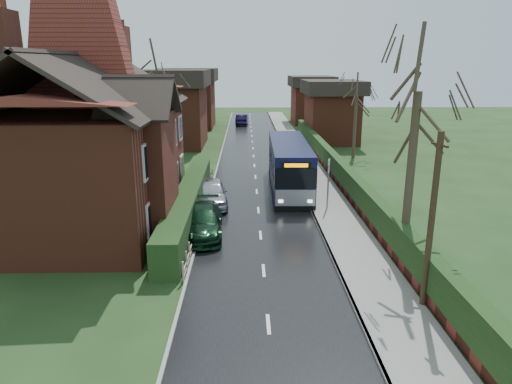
{
  "coord_description": "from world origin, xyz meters",
  "views": [
    {
      "loc": [
        -0.69,
        -19.13,
        8.23
      ],
      "look_at": [
        -0.19,
        3.58,
        1.8
      ],
      "focal_mm": 32.0,
      "sensor_mm": 36.0,
      "label": 1
    }
  ],
  "objects_px": {
    "car_green": "(202,221)",
    "car_silver": "(211,192)",
    "brick_house": "(93,140)",
    "bus_stop_sign": "(328,176)",
    "telegraph_pole": "(431,223)",
    "bus": "(289,166)"
  },
  "relations": [
    {
      "from": "bus",
      "to": "car_green",
      "type": "height_order",
      "value": "bus"
    },
    {
      "from": "car_silver",
      "to": "bus_stop_sign",
      "type": "xyz_separation_m",
      "value": [
        6.8,
        -1.18,
        1.24
      ]
    },
    {
      "from": "brick_house",
      "to": "bus_stop_sign",
      "type": "height_order",
      "value": "brick_house"
    },
    {
      "from": "car_green",
      "to": "bus_stop_sign",
      "type": "bearing_deg",
      "value": 25.73
    },
    {
      "from": "car_green",
      "to": "brick_house",
      "type": "bearing_deg",
      "value": 153.06
    },
    {
      "from": "car_green",
      "to": "bus_stop_sign",
      "type": "distance_m",
      "value": 7.98
    },
    {
      "from": "bus",
      "to": "bus_stop_sign",
      "type": "height_order",
      "value": "bus"
    },
    {
      "from": "car_silver",
      "to": "car_green",
      "type": "distance_m",
      "value": 4.98
    },
    {
      "from": "car_green",
      "to": "car_silver",
      "type": "bearing_deg",
      "value": 85.73
    },
    {
      "from": "car_silver",
      "to": "telegraph_pole",
      "type": "xyz_separation_m",
      "value": [
        8.24,
        -12.18,
        2.36
      ]
    },
    {
      "from": "telegraph_pole",
      "to": "brick_house",
      "type": "bearing_deg",
      "value": 130.96
    },
    {
      "from": "car_green",
      "to": "bus_stop_sign",
      "type": "xyz_separation_m",
      "value": [
        6.9,
        3.8,
        1.3
      ]
    },
    {
      "from": "brick_house",
      "to": "car_silver",
      "type": "bearing_deg",
      "value": 22.05
    },
    {
      "from": "bus_stop_sign",
      "to": "telegraph_pole",
      "type": "height_order",
      "value": "telegraph_pole"
    },
    {
      "from": "brick_house",
      "to": "car_green",
      "type": "bearing_deg",
      "value": -23.82
    },
    {
      "from": "brick_house",
      "to": "telegraph_pole",
      "type": "distance_m",
      "value": 17.27
    },
    {
      "from": "bus_stop_sign",
      "to": "car_silver",
      "type": "bearing_deg",
      "value": -173.94
    },
    {
      "from": "car_silver",
      "to": "telegraph_pole",
      "type": "height_order",
      "value": "telegraph_pole"
    },
    {
      "from": "car_silver",
      "to": "car_green",
      "type": "bearing_deg",
      "value": -97.43
    },
    {
      "from": "bus",
      "to": "brick_house",
      "type": "bearing_deg",
      "value": -149.99
    },
    {
      "from": "brick_house",
      "to": "telegraph_pole",
      "type": "bearing_deg",
      "value": -34.59
    },
    {
      "from": "car_green",
      "to": "telegraph_pole",
      "type": "xyz_separation_m",
      "value": [
        8.34,
        -7.2,
        2.42
      ]
    }
  ]
}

